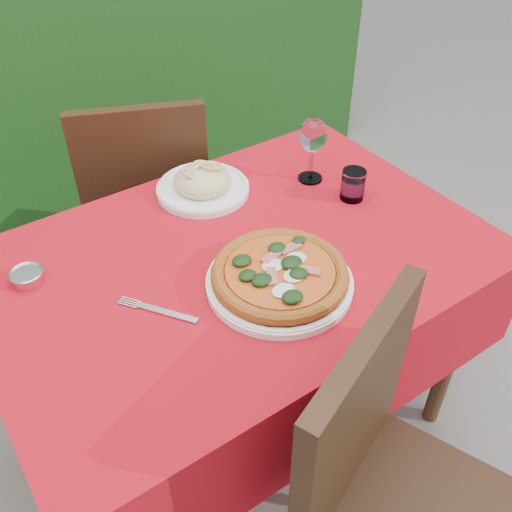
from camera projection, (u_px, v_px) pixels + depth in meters
ground at (243, 423)px, 1.92m from camera, size 60.00×60.00×0.00m
hedge at (26, 18)px, 2.30m from camera, size 3.20×0.55×1.78m
dining_table at (239, 297)px, 1.54m from camera, size 1.26×0.86×0.75m
chair_near at (391, 490)px, 1.18m from camera, size 0.56×0.56×0.95m
chair_far at (148, 199)px, 2.01m from camera, size 0.55×0.55×0.92m
pizza_plate at (280, 276)px, 1.33m from camera, size 0.37×0.37×0.07m
pasta_plate at (203, 184)px, 1.63m from camera, size 0.27×0.27×0.08m
water_glass at (353, 186)px, 1.60m from camera, size 0.07×0.07×0.09m
wine_glass at (313, 138)px, 1.61m from camera, size 0.08×0.08×0.20m
fork at (166, 313)px, 1.28m from camera, size 0.14×0.19×0.01m
steel_ramekin at (27, 277)px, 1.35m from camera, size 0.07×0.07×0.03m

